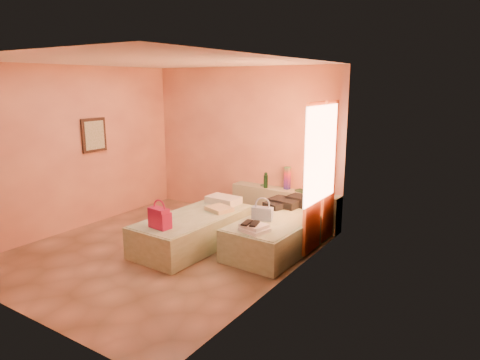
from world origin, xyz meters
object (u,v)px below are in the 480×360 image
Objects in this scene: headboard_ledge at (284,207)px; green_book at (302,191)px; water_bottle at (266,181)px; towel_stack at (254,228)px; bed_left at (194,230)px; flower_vase at (321,189)px; blue_handbag at (262,214)px; bed_right at (281,233)px; magenta_handbag at (160,218)px.

headboard_ledge is 10.13× the size of green_book.
water_bottle is 0.77× the size of towel_stack.
water_bottle is (0.36, 1.62, 0.53)m from bed_left.
bed_left is at bearing -130.98° from flower_vase.
blue_handbag is 0.53m from towel_stack.
flower_vase is (1.06, 0.01, -0.02)m from water_bottle.
flower_vase is 1.78m from towel_stack.
flower_vase reaches higher than bed_right.
headboard_ledge is at bearing 79.25° from magenta_handbag.
headboard_ledge is at bearing 89.41° from blue_handbag.
water_bottle is 1.33× the size of green_book.
headboard_ledge is 1.16m from bed_right.
bed_left is at bearing 93.91° from magenta_handbag.
green_book reaches higher than bed_right.
water_bottle is 1.06m from flower_vase.
bed_right is (0.49, -1.05, -0.08)m from headboard_ledge.
bed_right is 1.39m from water_bottle.
towel_stack is (0.47, -1.82, 0.23)m from headboard_ledge.
green_book is at bearing 8.12° from water_bottle.
green_book is 1.34m from blue_handbag.
bed_left is 2.04m from green_book.
bed_right is 5.71× the size of towel_stack.
bed_left is 9.89× the size of green_book.
magenta_handbag is 0.90× the size of towel_stack.
bed_left is 1.00× the size of bed_right.
magenta_handbag is 1.02× the size of blue_handbag.
blue_handbag reaches higher than towel_stack.
blue_handbag is at bearing -62.30° from water_bottle.
bed_left is 1.22m from towel_stack.
green_book is 2.65m from magenta_handbag.
blue_handbag is at bearing 52.53° from magenta_handbag.
flower_vase is 0.75× the size of blue_handbag.
blue_handbag is at bearing 108.36° from towel_stack.
water_bottle is at bearing -179.39° from flower_vase.
bed_left is 7.41× the size of water_bottle.
water_bottle is 2.37m from magenta_handbag.
flower_vase is at bearing -5.47° from headboard_ledge.
water_bottle reaches higher than green_book.
magenta_handbag reaches higher than bed_right.
blue_handbag is (-0.18, -0.27, 0.35)m from bed_right.
magenta_handbag is 1.35m from towel_stack.
green_book is 1.85m from towel_stack.
bed_right is 9.89× the size of green_book.
water_bottle is 0.69m from green_book.
headboard_ledge reaches higher than bed_left.
bed_left is 6.34× the size of magenta_handbag.
bed_right is at bearing 89.08° from towel_stack.
water_bottle reaches higher than blue_handbag.
bed_right is 1.16m from green_book.
blue_handbag is (1.01, 0.38, 0.35)m from bed_left.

